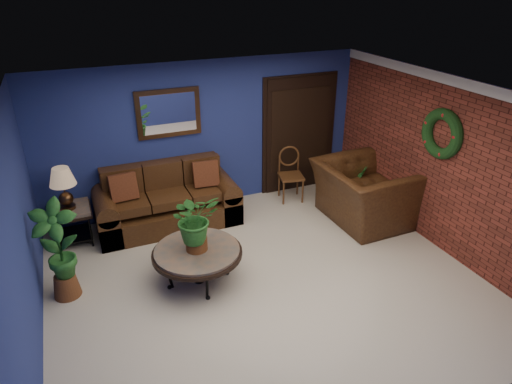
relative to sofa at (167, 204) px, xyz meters
name	(u,v)px	position (x,y,z in m)	size (l,w,h in m)	color
floor	(266,281)	(0.83, -2.08, -0.33)	(5.50, 5.50, 0.00)	beige
wall_back	(206,136)	(0.83, 0.42, 0.92)	(5.50, 0.04, 2.50)	navy
wall_left	(18,245)	(-1.92, -2.08, 0.92)	(0.04, 5.00, 2.50)	navy
wall_right_brick	(442,164)	(3.58, -2.08, 0.92)	(0.04, 5.00, 2.50)	maroon
ceiling	(268,97)	(0.83, -2.08, 2.17)	(5.50, 5.00, 0.02)	white
crown_molding	(456,82)	(3.55, -2.08, 2.10)	(0.03, 5.00, 0.14)	white
wall_mirror	(169,113)	(0.23, 0.38, 1.39)	(1.02, 0.06, 0.77)	#472C18
closet_door	(299,135)	(2.58, 0.39, 0.72)	(1.44, 0.06, 2.18)	black
wreath	(442,134)	(3.52, -2.03, 1.37)	(0.72, 0.72, 0.16)	black
sofa	(167,204)	(0.00, 0.00, 0.00)	(2.23, 0.96, 1.00)	#482C14
coffee_table	(197,253)	(0.01, -1.73, 0.12)	(1.18, 1.18, 0.50)	#4E4A44
end_table	(70,216)	(-1.47, -0.03, 0.11)	(0.63, 0.63, 0.58)	#4E4A44
table_lamp	(63,183)	(-1.47, -0.03, 0.65)	(0.38, 0.38, 0.63)	#472C18
side_chair	(290,170)	(2.25, 0.04, 0.21)	(0.49, 0.49, 0.96)	#553318
armchair	(363,193)	(2.98, -1.15, 0.15)	(1.47, 1.29, 0.96)	#482C14
coffee_plant	(195,220)	(0.01, -1.73, 0.61)	(0.64, 0.57, 0.80)	brown
floor_plant	(358,186)	(3.18, -0.71, 0.06)	(0.37, 0.31, 0.76)	brown
tall_plant	(58,248)	(-1.62, -1.36, 0.38)	(0.66, 0.54, 1.33)	brown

